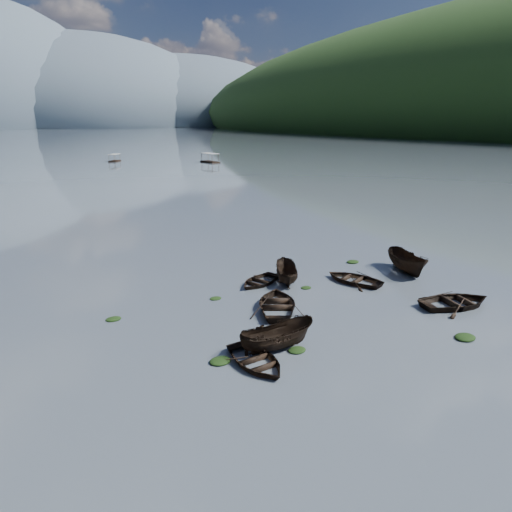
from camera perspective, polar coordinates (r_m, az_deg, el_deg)
ground_plane at (r=25.50m, az=13.67°, el=-11.11°), size 2400.00×2400.00×0.00m
haze_mtn_c at (r=929.37m, az=-20.59°, el=14.94°), size 520.00×520.00×260.00m
haze_mtn_d at (r=975.84m, az=-9.76°, el=15.76°), size 520.00×520.00×220.00m
rowboat_0 at (r=23.30m, az=-0.05°, el=-13.41°), size 3.15×4.24×0.84m
rowboat_1 at (r=29.60m, az=2.70°, el=-6.58°), size 5.63×6.15×1.04m
rowboat_2 at (r=24.76m, az=2.60°, el=-11.49°), size 4.42×1.84×1.68m
rowboat_3 at (r=35.02m, az=12.13°, el=-3.20°), size 4.41×5.16×0.90m
rowboat_4 at (r=32.67m, az=23.69°, el=-5.76°), size 5.60×4.56×1.02m
rowboat_5 at (r=38.36m, az=18.27°, el=-1.93°), size 3.37×5.33×1.93m
rowboat_7 at (r=33.92m, az=0.43°, el=-3.47°), size 4.69×4.15×0.80m
rowboat_8 at (r=34.38m, az=3.78°, el=-3.22°), size 3.26×4.37×1.59m
weed_clump_0 at (r=23.58m, az=-4.49°, el=-13.08°), size 1.12×0.91×0.24m
weed_clump_1 at (r=24.60m, az=5.14°, el=-11.74°), size 1.00×0.80×0.22m
weed_clump_2 at (r=28.29m, az=24.66°, el=-9.35°), size 1.25×1.00×0.27m
weed_clump_3 at (r=33.22m, az=6.28°, el=-4.01°), size 0.79×0.66×0.17m
weed_clump_4 at (r=39.37m, az=19.27°, el=-1.55°), size 1.33×1.06×0.28m
weed_clump_5 at (r=29.34m, az=-17.39°, el=-7.60°), size 0.94×0.76×0.20m
weed_clump_6 at (r=31.24m, az=-5.08°, el=-5.35°), size 0.82×0.68×0.17m
weed_clump_7 at (r=39.72m, az=12.01°, el=-0.80°), size 1.11×0.89×0.24m
pontoon_centre at (r=141.63m, az=-17.24°, el=11.22°), size 4.57×5.65×2.02m
pontoon_right at (r=133.09m, az=-5.75°, el=11.56°), size 3.55×6.76×2.47m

